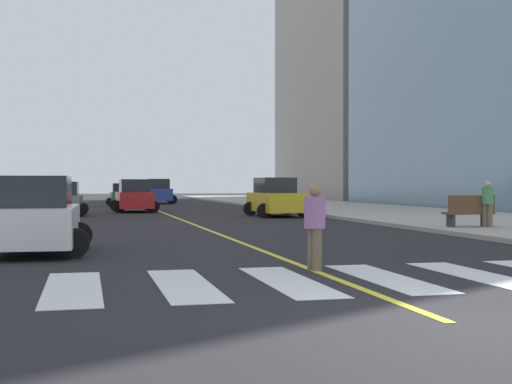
{
  "coord_description": "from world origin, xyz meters",
  "views": [
    {
      "loc": [
        -4.28,
        -7.79,
        1.7
      ],
      "look_at": [
        3.81,
        26.07,
        1.27
      ],
      "focal_mm": 49.95,
      "sensor_mm": 36.0,
      "label": 1
    }
  ],
  "objects_px": {
    "park_bench": "(469,212)",
    "pedestrian_crossing": "(315,223)",
    "car_green_second": "(122,195)",
    "car_white_fourth": "(36,217)",
    "car_gray_third": "(63,200)",
    "pedestrian_waiting_east": "(488,202)",
    "car_yellow_fifth": "(276,198)",
    "car_red_nearest": "(134,197)",
    "car_blue_sixth": "(159,192)"
  },
  "relations": [
    {
      "from": "car_green_second",
      "to": "pedestrian_waiting_east",
      "type": "xyz_separation_m",
      "value": [
        11.14,
        -31.04,
        0.26
      ]
    },
    {
      "from": "car_white_fourth",
      "to": "pedestrian_waiting_east",
      "type": "relative_size",
      "value": 2.6
    },
    {
      "from": "car_gray_third",
      "to": "pedestrian_waiting_east",
      "type": "bearing_deg",
      "value": -44.17
    },
    {
      "from": "car_white_fourth",
      "to": "car_blue_sixth",
      "type": "bearing_deg",
      "value": 82.27
    },
    {
      "from": "car_blue_sixth",
      "to": "park_bench",
      "type": "height_order",
      "value": "car_blue_sixth"
    },
    {
      "from": "car_red_nearest",
      "to": "pedestrian_crossing",
      "type": "distance_m",
      "value": 29.46
    },
    {
      "from": "car_red_nearest",
      "to": "pedestrian_waiting_east",
      "type": "bearing_deg",
      "value": -62.54
    },
    {
      "from": "car_red_nearest",
      "to": "car_gray_third",
      "type": "bearing_deg",
      "value": -132.92
    },
    {
      "from": "car_green_second",
      "to": "car_gray_third",
      "type": "distance_m",
      "value": 15.78
    },
    {
      "from": "car_green_second",
      "to": "car_white_fourth",
      "type": "distance_m",
      "value": 35.81
    },
    {
      "from": "park_bench",
      "to": "pedestrian_waiting_east",
      "type": "bearing_deg",
      "value": -116.92
    },
    {
      "from": "car_gray_third",
      "to": "car_yellow_fifth",
      "type": "distance_m",
      "value": 11.02
    },
    {
      "from": "car_red_nearest",
      "to": "car_yellow_fifth",
      "type": "distance_m",
      "value": 9.97
    },
    {
      "from": "car_gray_third",
      "to": "car_white_fourth",
      "type": "distance_m",
      "value": 20.29
    },
    {
      "from": "car_red_nearest",
      "to": "pedestrian_crossing",
      "type": "relative_size",
      "value": 2.62
    },
    {
      "from": "car_gray_third",
      "to": "car_yellow_fifth",
      "type": "bearing_deg",
      "value": -13.48
    },
    {
      "from": "car_white_fourth",
      "to": "park_bench",
      "type": "relative_size",
      "value": 2.35
    },
    {
      "from": "pedestrian_crossing",
      "to": "pedestrian_waiting_east",
      "type": "relative_size",
      "value": 1.02
    },
    {
      "from": "car_gray_third",
      "to": "car_green_second",
      "type": "bearing_deg",
      "value": 78.54
    },
    {
      "from": "pedestrian_waiting_east",
      "to": "car_gray_third",
      "type": "bearing_deg",
      "value": 2.62
    },
    {
      "from": "car_red_nearest",
      "to": "car_white_fourth",
      "type": "relative_size",
      "value": 1.03
    },
    {
      "from": "car_green_second",
      "to": "park_bench",
      "type": "height_order",
      "value": "car_green_second"
    },
    {
      "from": "car_gray_third",
      "to": "park_bench",
      "type": "height_order",
      "value": "car_gray_third"
    },
    {
      "from": "car_red_nearest",
      "to": "car_blue_sixth",
      "type": "bearing_deg",
      "value": 78.51
    },
    {
      "from": "park_bench",
      "to": "pedestrian_crossing",
      "type": "distance_m",
      "value": 13.09
    },
    {
      "from": "car_blue_sixth",
      "to": "pedestrian_waiting_east",
      "type": "height_order",
      "value": "car_blue_sixth"
    },
    {
      "from": "car_red_nearest",
      "to": "car_blue_sixth",
      "type": "xyz_separation_m",
      "value": [
        3.14,
        17.29,
        0.06
      ]
    },
    {
      "from": "car_green_second",
      "to": "pedestrian_crossing",
      "type": "relative_size",
      "value": 2.28
    },
    {
      "from": "pedestrian_waiting_east",
      "to": "car_white_fourth",
      "type": "bearing_deg",
      "value": 66.16
    },
    {
      "from": "car_red_nearest",
      "to": "pedestrian_crossing",
      "type": "xyz_separation_m",
      "value": [
        1.55,
        -29.42,
        0.01
      ]
    },
    {
      "from": "car_red_nearest",
      "to": "car_white_fourth",
      "type": "xyz_separation_m",
      "value": [
        -3.95,
        -24.68,
        -0.03
      ]
    },
    {
      "from": "car_white_fourth",
      "to": "park_bench",
      "type": "bearing_deg",
      "value": 20.5
    },
    {
      "from": "car_green_second",
      "to": "park_bench",
      "type": "bearing_deg",
      "value": -71.14
    },
    {
      "from": "car_blue_sixth",
      "to": "park_bench",
      "type": "xyz_separation_m",
      "value": [
        7.3,
        -37.12,
        -0.27
      ]
    },
    {
      "from": "car_green_second",
      "to": "car_red_nearest",
      "type": "bearing_deg",
      "value": -89.34
    },
    {
      "from": "car_gray_third",
      "to": "car_yellow_fifth",
      "type": "height_order",
      "value": "car_yellow_fifth"
    },
    {
      "from": "car_red_nearest",
      "to": "car_blue_sixth",
      "type": "distance_m",
      "value": 17.58
    },
    {
      "from": "car_red_nearest",
      "to": "pedestrian_crossing",
      "type": "bearing_deg",
      "value": -88.2
    },
    {
      "from": "pedestrian_crossing",
      "to": "pedestrian_waiting_east",
      "type": "height_order",
      "value": "pedestrian_waiting_east"
    },
    {
      "from": "car_gray_third",
      "to": "car_white_fourth",
      "type": "height_order",
      "value": "car_white_fourth"
    },
    {
      "from": "pedestrian_waiting_east",
      "to": "car_yellow_fifth",
      "type": "bearing_deg",
      "value": -22.18
    },
    {
      "from": "park_bench",
      "to": "pedestrian_crossing",
      "type": "height_order",
      "value": "pedestrian_crossing"
    },
    {
      "from": "car_white_fourth",
      "to": "car_yellow_fifth",
      "type": "bearing_deg",
      "value": 60.24
    },
    {
      "from": "car_green_second",
      "to": "car_gray_third",
      "type": "relative_size",
      "value": 0.94
    },
    {
      "from": "car_red_nearest",
      "to": "car_green_second",
      "type": "distance_m",
      "value": 10.93
    },
    {
      "from": "car_white_fourth",
      "to": "pedestrian_crossing",
      "type": "distance_m",
      "value": 7.25
    },
    {
      "from": "car_white_fourth",
      "to": "car_yellow_fifth",
      "type": "relative_size",
      "value": 0.94
    },
    {
      "from": "car_red_nearest",
      "to": "car_white_fourth",
      "type": "bearing_deg",
      "value": -100.29
    },
    {
      "from": "car_red_nearest",
      "to": "park_bench",
      "type": "xyz_separation_m",
      "value": [
        10.44,
        -19.83,
        -0.21
      ]
    },
    {
      "from": "car_yellow_fifth",
      "to": "car_white_fourth",
      "type": "bearing_deg",
      "value": 56.74
    }
  ]
}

